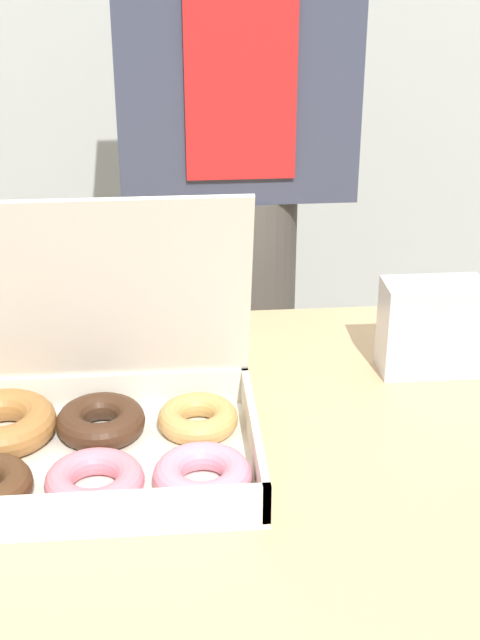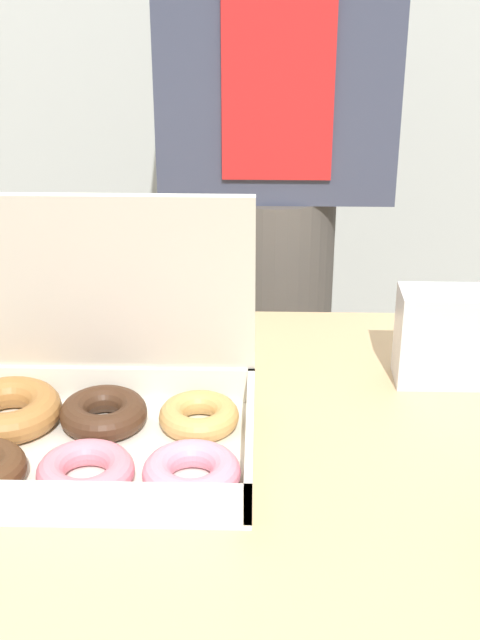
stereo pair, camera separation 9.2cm
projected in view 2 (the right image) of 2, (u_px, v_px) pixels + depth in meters
name	position (u px, v px, depth m)	size (l,w,h in m)	color
donut_box	(87.00, 417.00, 0.93)	(0.35, 0.25, 0.27)	silver
napkin_holder	(447.00, 337.00, 1.06)	(0.12, 0.06, 0.12)	silver
person_customer	(275.00, 164.00, 1.42)	(0.36, 0.21, 1.62)	#4C4742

